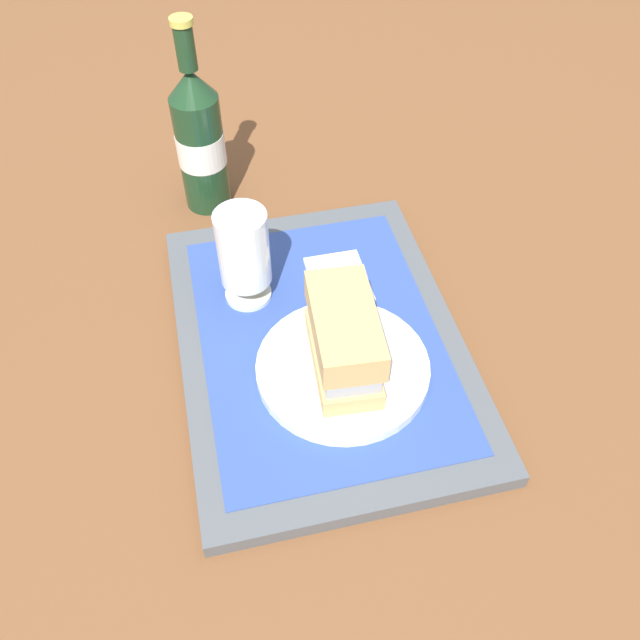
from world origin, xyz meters
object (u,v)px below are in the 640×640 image
beer_bottle (200,139)px  sandwich (343,336)px  plate (343,368)px  beer_glass (244,253)px

beer_bottle → sandwich: bearing=-163.0°
plate → beer_glass: beer_glass is taller
sandwich → beer_glass: (0.13, 0.08, 0.01)m
plate → beer_bottle: beer_bottle is taller
sandwich → plate: bearing=-180.0°
sandwich → beer_bottle: (0.35, 0.11, 0.03)m
plate → beer_bottle: 0.38m
beer_glass → beer_bottle: bearing=6.5°
beer_glass → beer_bottle: beer_bottle is taller
sandwich → beer_bottle: bearing=21.1°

